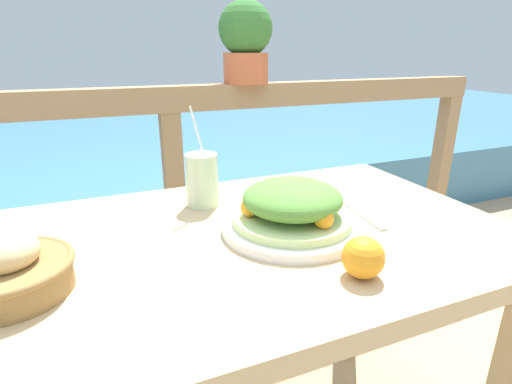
{
  "coord_description": "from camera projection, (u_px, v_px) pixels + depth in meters",
  "views": [
    {
      "loc": [
        -0.27,
        -0.71,
        1.1
      ],
      "look_at": [
        0.06,
        0.08,
        0.79
      ],
      "focal_mm": 28.0,
      "sensor_mm": 36.0,
      "label": 1
    }
  ],
  "objects": [
    {
      "name": "potted_plant",
      "position": [
        246.0,
        40.0,
        1.46
      ],
      "size": [
        0.2,
        0.2,
        0.29
      ],
      "color": "#B75B38",
      "rests_on": "railing_fence"
    },
    {
      "name": "patio_table",
      "position": [
        244.0,
        278.0,
        0.87
      ],
      "size": [
        1.15,
        0.7,
        0.73
      ],
      "color": "tan",
      "rests_on": "ground_plane"
    },
    {
      "name": "salad_plate",
      "position": [
        292.0,
        210.0,
        0.84
      ],
      "size": [
        0.3,
        0.3,
        0.11
      ],
      "color": "white",
      "rests_on": "patio_table"
    },
    {
      "name": "sea_backdrop",
      "position": [
        123.0,
        147.0,
        3.83
      ],
      "size": [
        12.0,
        4.0,
        0.42
      ],
      "color": "teal",
      "rests_on": "ground_plane"
    },
    {
      "name": "orange_near_basket",
      "position": [
        363.0,
        257.0,
        0.67
      ],
      "size": [
        0.07,
        0.07,
        0.07
      ],
      "color": "orange",
      "rests_on": "patio_table"
    },
    {
      "name": "fork",
      "position": [
        362.0,
        214.0,
        0.93
      ],
      "size": [
        0.03,
        0.18,
        0.0
      ],
      "color": "silver",
      "rests_on": "patio_table"
    },
    {
      "name": "bread_basket",
      "position": [
        9.0,
        271.0,
        0.62
      ],
      "size": [
        0.19,
        0.19,
        0.1
      ],
      "color": "olive",
      "rests_on": "patio_table"
    },
    {
      "name": "drink_glass",
      "position": [
        202.0,
        180.0,
        0.97
      ],
      "size": [
        0.08,
        0.08,
        0.25
      ],
      "color": "beige",
      "rests_on": "patio_table"
    },
    {
      "name": "railing_fence",
      "position": [
        172.0,
        151.0,
        1.48
      ],
      "size": [
        2.8,
        0.08,
        0.98
      ],
      "color": "#937551",
      "rests_on": "ground_plane"
    }
  ]
}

